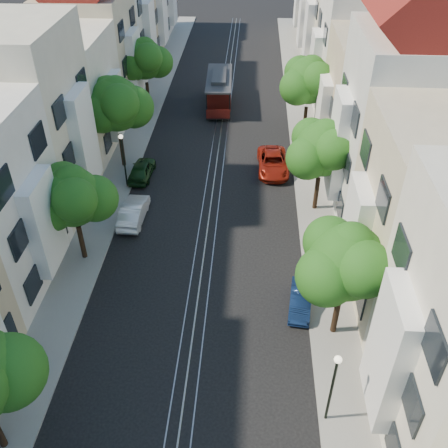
% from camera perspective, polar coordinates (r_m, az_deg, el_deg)
% --- Properties ---
extents(ground, '(200.00, 200.00, 0.00)m').
position_cam_1_polar(ground, '(41.67, -0.66, 8.44)').
color(ground, black).
rests_on(ground, ground).
extents(sidewalk_east, '(2.50, 80.00, 0.12)m').
position_cam_1_polar(sidewalk_east, '(41.83, 9.40, 8.12)').
color(sidewalk_east, gray).
rests_on(sidewalk_east, ground).
extents(sidewalk_west, '(2.50, 80.00, 0.12)m').
position_cam_1_polar(sidewalk_west, '(42.71, -10.52, 8.64)').
color(sidewalk_west, gray).
rests_on(sidewalk_west, ground).
extents(rail_left, '(0.06, 80.00, 0.02)m').
position_cam_1_polar(rail_left, '(41.71, -1.42, 8.47)').
color(rail_left, gray).
rests_on(rail_left, ground).
extents(rail_slot, '(0.06, 80.00, 0.02)m').
position_cam_1_polar(rail_slot, '(41.67, -0.66, 8.45)').
color(rail_slot, gray).
rests_on(rail_slot, ground).
extents(rail_right, '(0.06, 80.00, 0.02)m').
position_cam_1_polar(rail_right, '(41.64, 0.11, 8.43)').
color(rail_right, gray).
rests_on(rail_right, ground).
extents(lane_line, '(0.08, 80.00, 0.01)m').
position_cam_1_polar(lane_line, '(41.67, -0.66, 8.44)').
color(lane_line, tan).
rests_on(lane_line, ground).
extents(townhouses_east, '(7.75, 72.00, 12.00)m').
position_cam_1_polar(townhouses_east, '(40.37, 16.88, 14.03)').
color(townhouses_east, beige).
rests_on(townhouses_east, ground).
extents(townhouses_west, '(7.75, 72.00, 11.76)m').
position_cam_1_polar(townhouses_west, '(41.90, -17.69, 14.56)').
color(townhouses_west, silver).
rests_on(townhouses_west, ground).
extents(tree_e_b, '(4.93, 4.08, 6.68)m').
position_cam_1_polar(tree_e_b, '(23.64, 13.93, -4.40)').
color(tree_e_b, black).
rests_on(tree_e_b, ground).
extents(tree_e_c, '(4.84, 3.99, 6.52)m').
position_cam_1_polar(tree_e_c, '(32.68, 11.25, 8.27)').
color(tree_e_c, black).
rests_on(tree_e_c, ground).
extents(tree_e_d, '(5.01, 4.16, 6.85)m').
position_cam_1_polar(tree_e_d, '(42.51, 9.78, 15.75)').
color(tree_e_d, black).
rests_on(tree_e_d, ground).
extents(tree_w_b, '(4.72, 3.87, 6.27)m').
position_cam_1_polar(tree_w_b, '(29.01, -16.87, 2.83)').
color(tree_w_b, black).
rests_on(tree_w_b, ground).
extents(tree_w_c, '(5.13, 4.28, 7.09)m').
position_cam_1_polar(tree_w_c, '(37.90, -12.16, 13.10)').
color(tree_w_c, black).
rests_on(tree_w_c, ground).
extents(tree_w_d, '(4.84, 3.99, 6.52)m').
position_cam_1_polar(tree_w_d, '(48.04, -8.99, 17.99)').
color(tree_w_d, black).
rests_on(tree_w_d, ground).
extents(lamp_east, '(0.32, 0.32, 4.16)m').
position_cam_1_polar(lamp_east, '(21.52, 12.42, -16.97)').
color(lamp_east, black).
rests_on(lamp_east, ground).
extents(lamp_west, '(0.32, 0.32, 4.16)m').
position_cam_1_polar(lamp_west, '(36.08, -11.48, 7.96)').
color(lamp_west, black).
rests_on(lamp_west, ground).
extents(cable_car, '(2.59, 7.53, 2.87)m').
position_cam_1_polar(cable_car, '(49.01, -0.55, 15.18)').
color(cable_car, black).
rests_on(cable_car, ground).
extents(parked_car_e_mid, '(1.49, 3.33, 1.06)m').
position_cam_1_polar(parked_car_e_mid, '(27.44, 8.72, -8.60)').
color(parked_car_e_mid, '#0C1D3F').
rests_on(parked_car_e_mid, ground).
extents(parked_car_e_far, '(2.43, 4.93, 1.35)m').
position_cam_1_polar(parked_car_e_far, '(38.73, 5.60, 7.00)').
color(parked_car_e_far, maroon).
rests_on(parked_car_e_far, ground).
extents(parked_car_w_mid, '(1.52, 4.08, 1.33)m').
position_cam_1_polar(parked_car_w_mid, '(33.67, -10.31, 1.40)').
color(parked_car_w_mid, silver).
rests_on(parked_car_w_mid, ground).
extents(parked_car_w_far, '(1.69, 3.86, 1.29)m').
position_cam_1_polar(parked_car_w_far, '(38.21, -9.38, 6.16)').
color(parked_car_w_far, '#143315').
rests_on(parked_car_w_far, ground).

